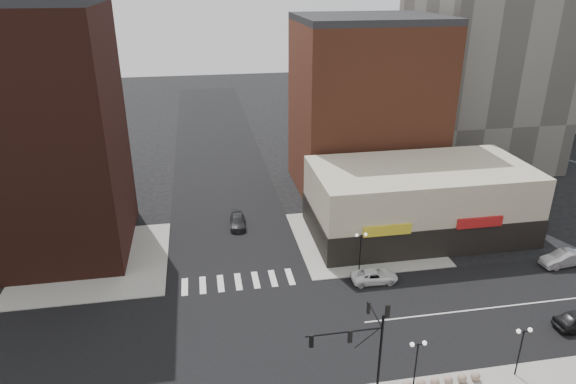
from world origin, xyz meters
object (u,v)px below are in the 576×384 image
object	(u,v)px
street_lamp_se_a	(417,353)
street_lamp_ne	(361,242)
traffic_signal	(366,339)
street_lamp_se_b	(522,340)
dark_sedan_north	(238,221)
silver_sedan	(563,259)
white_suv	(374,276)

from	to	relation	value
street_lamp_se_a	street_lamp_ne	world-z (taller)	same
traffic_signal	street_lamp_se_b	distance (m)	11.88
dark_sedan_north	street_lamp_se_a	bearing A→B (deg)	-67.24
street_lamp_ne	street_lamp_se_a	bearing A→B (deg)	-93.58
street_lamp_ne	silver_sedan	distance (m)	21.09
street_lamp_se_a	dark_sedan_north	bearing A→B (deg)	109.79
traffic_signal	silver_sedan	world-z (taller)	traffic_signal
traffic_signal	white_suv	xyz separation A→B (m)	(5.63, 13.76, -4.33)
dark_sedan_north	traffic_signal	bearing A→B (deg)	-74.23
silver_sedan	dark_sedan_north	bearing A→B (deg)	-120.25
street_lamp_se_b	white_suv	bearing A→B (deg)	113.76
traffic_signal	silver_sedan	bearing A→B (deg)	27.45
white_suv	dark_sedan_north	distance (m)	18.56
white_suv	dark_sedan_north	world-z (taller)	dark_sedan_north
street_lamp_ne	white_suv	xyz separation A→B (m)	(0.87, -2.07, -2.66)
silver_sedan	street_lamp_ne	bearing A→B (deg)	-102.59
traffic_signal	street_lamp_ne	xyz separation A→B (m)	(4.76, 15.83, -1.67)
street_lamp_se_b	traffic_signal	bearing A→B (deg)	179.18
street_lamp_se_b	street_lamp_ne	xyz separation A→B (m)	(-7.00, 16.00, 0.00)
street_lamp_ne	dark_sedan_north	xyz separation A→B (m)	(-11.11, 12.10, -2.66)
street_lamp_se_a	white_suv	distance (m)	14.30
street_lamp_se_a	silver_sedan	size ratio (longest dim) A/B	0.88
street_lamp_se_a	white_suv	bearing A→B (deg)	82.35
dark_sedan_north	silver_sedan	bearing A→B (deg)	-21.71
street_lamp_se_a	silver_sedan	world-z (taller)	street_lamp_se_a
silver_sedan	dark_sedan_north	distance (m)	35.10
street_lamp_se_a	street_lamp_se_b	xyz separation A→B (m)	(8.00, 0.00, 0.00)
street_lamp_se_a	street_lamp_ne	xyz separation A→B (m)	(1.00, 16.00, 0.00)
silver_sedan	dark_sedan_north	size ratio (longest dim) A/B	1.08
traffic_signal	street_lamp_se_a	distance (m)	4.12
dark_sedan_north	white_suv	bearing A→B (deg)	-46.82
silver_sedan	street_lamp_se_a	bearing A→B (deg)	-63.90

